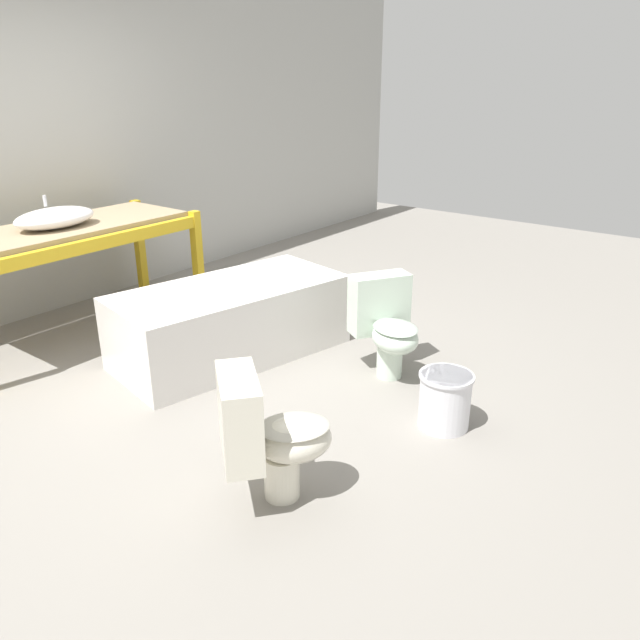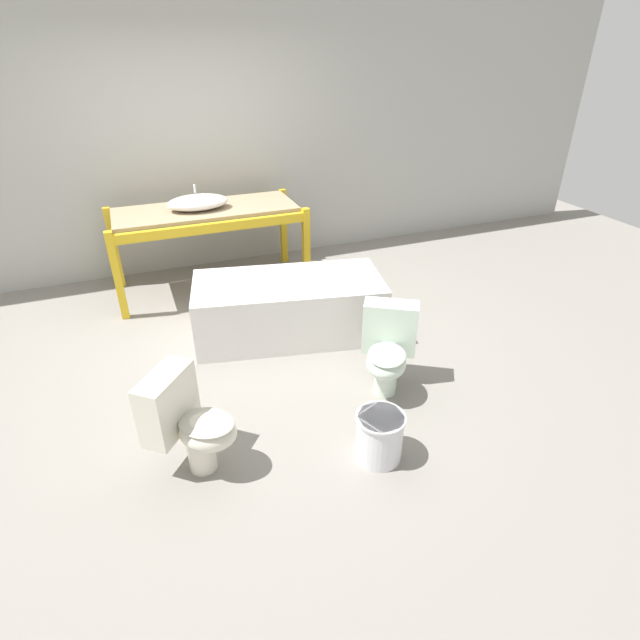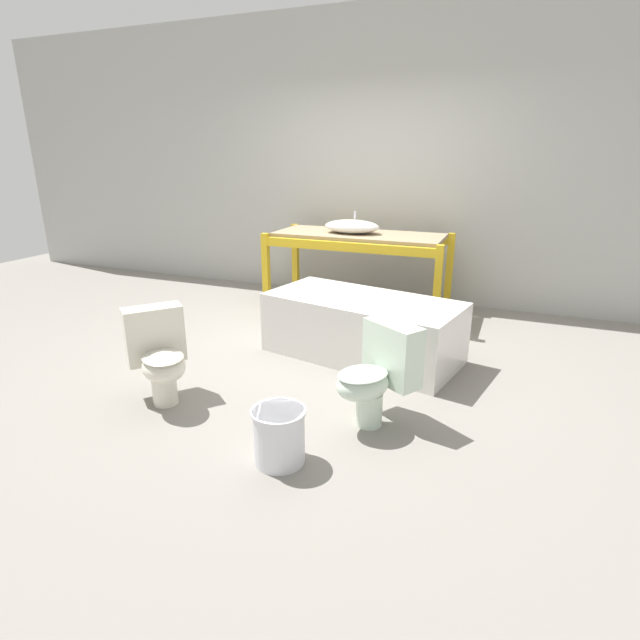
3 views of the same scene
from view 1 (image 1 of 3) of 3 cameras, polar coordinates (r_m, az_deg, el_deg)
ground_plane at (r=4.27m, az=-12.28°, el=-5.41°), size 12.00×12.00×0.00m
shelving_rack at (r=5.04m, az=-22.21°, el=6.70°), size 1.92×0.84×0.86m
sink_basin at (r=4.94m, az=-23.08°, el=8.60°), size 0.60×0.36×0.22m
bathtub_main at (r=4.47m, az=-8.18°, el=0.40°), size 1.75×1.08×0.52m
toilet_near at (r=4.16m, az=6.11°, el=-0.27°), size 0.56×0.62×0.66m
toilet_far at (r=2.93m, az=-4.88°, el=-10.21°), size 0.61×0.59×0.66m
bucket_white at (r=3.66m, az=11.34°, el=-7.11°), size 0.31×0.31×0.33m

